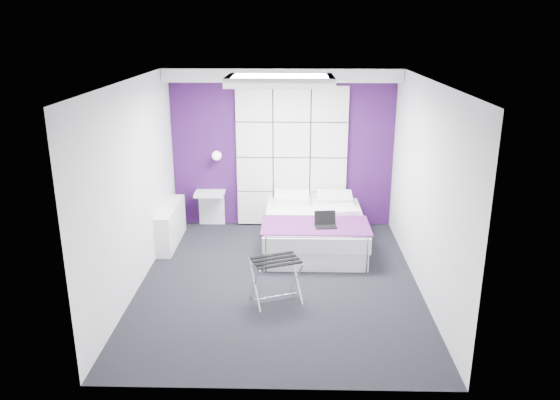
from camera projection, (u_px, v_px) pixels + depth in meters
name	position (u px, v px, depth m)	size (l,w,h in m)	color
floor	(279.00, 282.00, 7.15)	(4.40, 4.40, 0.00)	black
ceiling	(279.00, 80.00, 6.35)	(4.40, 4.40, 0.00)	white
wall_back	(282.00, 149.00, 8.84)	(3.60, 3.60, 0.00)	silver
wall_left	(135.00, 186.00, 6.79)	(4.40, 4.40, 0.00)	silver
wall_right	(425.00, 188.00, 6.71)	(4.40, 4.40, 0.00)	silver
accent_wall	(282.00, 149.00, 8.83)	(3.58, 0.02, 2.58)	#371048
soffit	(282.00, 74.00, 8.23)	(3.58, 0.50, 0.20)	white
headboard	(292.00, 157.00, 8.82)	(1.80, 0.08, 2.30)	white
skylight	(280.00, 80.00, 6.93)	(1.36, 0.86, 0.12)	white
wall_lamp	(217.00, 155.00, 8.76)	(0.15, 0.15, 0.15)	white
radiator	(171.00, 225.00, 8.33)	(0.22, 1.20, 0.60)	white
bed	(314.00, 230.00, 8.21)	(1.53, 1.83, 0.65)	white
nightstand	(210.00, 193.00, 8.92)	(0.48, 0.37, 0.05)	white
luggage_rack	(276.00, 280.00, 6.59)	(0.55, 0.41, 0.55)	silver
laptop	(326.00, 223.00, 7.65)	(0.30, 0.21, 0.22)	black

